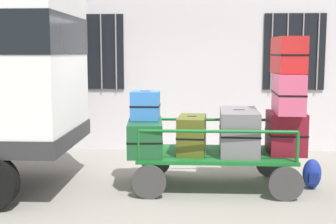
# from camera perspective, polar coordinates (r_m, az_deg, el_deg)

# --- Properties ---
(ground_plane) EXTENTS (40.00, 40.00, 0.00)m
(ground_plane) POSITION_cam_1_polar(r_m,az_deg,el_deg) (6.98, 1.48, -9.06)
(ground_plane) COLOR gray
(building_wall) EXTENTS (12.00, 0.38, 5.00)m
(building_wall) POSITION_cam_1_polar(r_m,az_deg,el_deg) (9.35, 1.96, 10.59)
(building_wall) COLOR silver
(building_wall) RESTS_ON ground
(luggage_cart) EXTENTS (2.31, 1.27, 0.52)m
(luggage_cart) POSITION_cam_1_polar(r_m,az_deg,el_deg) (6.78, 5.91, -5.92)
(luggage_cart) COLOR #146023
(luggage_cart) RESTS_ON ground
(cart_railing) EXTENTS (2.18, 1.14, 0.44)m
(cart_railing) POSITION_cam_1_polar(r_m,az_deg,el_deg) (6.69, 5.96, -2.12)
(cart_railing) COLOR #146023
(cart_railing) RESTS_ON luggage_cart
(suitcase_left_bottom) EXTENTS (0.59, 1.09, 0.48)m
(suitcase_left_bottom) POSITION_cam_1_polar(r_m,az_deg,el_deg) (6.70, -2.88, -3.10)
(suitcase_left_bottom) COLOR #194C28
(suitcase_left_bottom) RESTS_ON luggage_cart
(suitcase_left_middle) EXTENTS (0.42, 0.37, 0.43)m
(suitcase_left_middle) POSITION_cam_1_polar(r_m,az_deg,el_deg) (6.67, -2.87, 0.82)
(suitcase_left_middle) COLOR #3372C6
(suitcase_left_middle) RESTS_ON suitcase_left_bottom
(suitcase_midleft_bottom) EXTENTS (0.45, 0.77, 0.55)m
(suitcase_midleft_bottom) POSITION_cam_1_polar(r_m,az_deg,el_deg) (6.66, 3.01, -2.86)
(suitcase_midleft_bottom) COLOR #4C5119
(suitcase_midleft_bottom) RESTS_ON luggage_cart
(suitcase_center_bottom) EXTENTS (0.59, 1.07, 0.64)m
(suitcase_center_bottom) POSITION_cam_1_polar(r_m,az_deg,el_deg) (6.75, 8.85, -2.42)
(suitcase_center_bottom) COLOR slate
(suitcase_center_bottom) RESTS_ON luggage_cart
(suitcase_midright_bottom) EXTENTS (0.54, 0.68, 0.61)m
(suitcase_midright_bottom) POSITION_cam_1_polar(r_m,az_deg,el_deg) (6.86, 14.56, -2.53)
(suitcase_midright_bottom) COLOR maroon
(suitcase_midright_bottom) RESTS_ON luggage_cart
(suitcase_midright_middle) EXTENTS (0.45, 0.97, 0.56)m
(suitcase_midright_middle) POSITION_cam_1_polar(r_m,az_deg,el_deg) (6.72, 14.84, 2.30)
(suitcase_midright_middle) COLOR #CC4C72
(suitcase_midright_middle) RESTS_ON suitcase_midright_bottom
(suitcase_midright_top) EXTENTS (0.42, 0.71, 0.52)m
(suitcase_midright_top) POSITION_cam_1_polar(r_m,az_deg,el_deg) (6.75, 14.90, 6.92)
(suitcase_midright_top) COLOR #B21E1E
(suitcase_midright_top) RESTS_ON suitcase_midright_middle
(backpack) EXTENTS (0.27, 0.22, 0.44)m
(backpack) POSITION_cam_1_polar(r_m,az_deg,el_deg) (7.03, 17.62, -7.43)
(backpack) COLOR navy
(backpack) RESTS_ON ground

